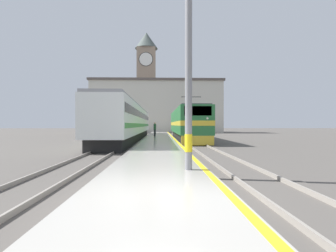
# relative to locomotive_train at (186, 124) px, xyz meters

# --- Properties ---
(ground_plane) EXTENTS (200.00, 200.00, 0.00)m
(ground_plane) POSITION_rel_locomotive_train_xyz_m (-3.24, 4.74, -1.90)
(ground_plane) COLOR #514C47
(platform) EXTENTS (3.53, 140.00, 0.32)m
(platform) POSITION_rel_locomotive_train_xyz_m (-3.24, -0.26, -1.75)
(platform) COLOR #ADA89E
(platform) RESTS_ON ground
(rail_track_near) EXTENTS (2.83, 140.00, 0.16)m
(rail_track_near) POSITION_rel_locomotive_train_xyz_m (0.00, -0.26, -1.87)
(rail_track_near) COLOR #514C47
(rail_track_near) RESTS_ON ground
(rail_track_far) EXTENTS (2.84, 140.00, 0.16)m
(rail_track_far) POSITION_rel_locomotive_train_xyz_m (-6.77, -0.26, -1.87)
(rail_track_far) COLOR #514C47
(rail_track_far) RESTS_ON ground
(locomotive_train) EXTENTS (2.92, 19.38, 4.69)m
(locomotive_train) POSITION_rel_locomotive_train_xyz_m (0.00, 0.00, 0.00)
(locomotive_train) COLOR black
(locomotive_train) RESTS_ON ground
(passenger_train) EXTENTS (2.92, 32.54, 4.00)m
(passenger_train) POSITION_rel_locomotive_train_xyz_m (-6.77, 0.72, 0.25)
(passenger_train) COLOR black
(passenger_train) RESTS_ON ground
(catenary_mast) EXTENTS (2.48, 0.26, 8.99)m
(catenary_mast) POSITION_rel_locomotive_train_xyz_m (-2.10, -22.58, 2.91)
(catenary_mast) COLOR gray
(catenary_mast) RESTS_ON platform
(person_on_platform) EXTENTS (0.34, 0.34, 1.84)m
(person_on_platform) POSITION_rel_locomotive_train_xyz_m (-3.86, 2.77, -0.61)
(person_on_platform) COLOR #23232D
(person_on_platform) RESTS_ON platform
(clock_tower) EXTENTS (5.96, 5.96, 26.18)m
(clock_tower) POSITION_rel_locomotive_train_xyz_m (-6.83, 37.95, 12.12)
(clock_tower) COLOR gray
(clock_tower) RESTS_ON ground
(station_building) EXTENTS (29.61, 8.45, 11.87)m
(station_building) POSITION_rel_locomotive_train_xyz_m (-3.95, 28.72, 4.06)
(station_building) COLOR beige
(station_building) RESTS_ON ground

